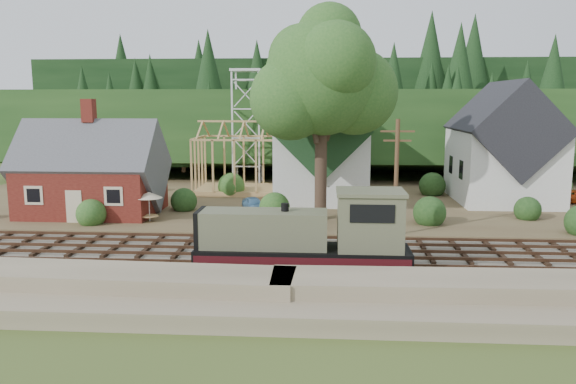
# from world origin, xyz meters

# --- Properties ---
(ground) EXTENTS (140.00, 140.00, 0.00)m
(ground) POSITION_xyz_m (0.00, 0.00, 0.00)
(ground) COLOR #384C1E
(ground) RESTS_ON ground
(embankment) EXTENTS (64.00, 5.00, 1.60)m
(embankment) POSITION_xyz_m (0.00, -8.50, 0.00)
(embankment) COLOR #7F7259
(embankment) RESTS_ON ground
(railroad_bed) EXTENTS (64.00, 11.00, 0.16)m
(railroad_bed) POSITION_xyz_m (0.00, 0.00, 0.08)
(railroad_bed) COLOR #726B5B
(railroad_bed) RESTS_ON ground
(village_flat) EXTENTS (64.00, 26.00, 0.30)m
(village_flat) POSITION_xyz_m (0.00, 18.00, 0.15)
(village_flat) COLOR brown
(village_flat) RESTS_ON ground
(hillside) EXTENTS (70.00, 28.96, 12.74)m
(hillside) POSITION_xyz_m (0.00, 42.00, 0.00)
(hillside) COLOR #1E3F19
(hillside) RESTS_ON ground
(ridge) EXTENTS (80.00, 20.00, 12.00)m
(ridge) POSITION_xyz_m (0.00, 58.00, 0.00)
(ridge) COLOR black
(ridge) RESTS_ON ground
(depot) EXTENTS (10.80, 7.41, 9.00)m
(depot) POSITION_xyz_m (-16.00, 11.00, 3.21)
(depot) COLOR #521612
(depot) RESTS_ON village_flat
(church) EXTENTS (8.40, 15.17, 13.00)m
(church) POSITION_xyz_m (2.00, 19.68, 5.18)
(church) COLOR silver
(church) RESTS_ON village_flat
(farmhouse) EXTENTS (8.40, 10.80, 10.60)m
(farmhouse) POSITION_xyz_m (18.00, 19.00, 4.87)
(farmhouse) COLOR silver
(farmhouse) RESTS_ON village_flat
(timber_frame) EXTENTS (8.20, 6.20, 6.99)m
(timber_frame) POSITION_xyz_m (-6.00, 22.00, 3.27)
(timber_frame) COLOR tan
(timber_frame) RESTS_ON village_flat
(lattice_tower) EXTENTS (3.20, 3.20, 12.12)m
(lattice_tower) POSITION_xyz_m (-6.00, 28.00, 10.03)
(lattice_tower) COLOR silver
(lattice_tower) RESTS_ON village_flat
(big_tree) EXTENTS (10.90, 8.40, 14.70)m
(big_tree) POSITION_xyz_m (2.17, 10.08, 10.22)
(big_tree) COLOR #38281E
(big_tree) RESTS_ON village_flat
(telegraph_pole_near) EXTENTS (2.20, 0.28, 8.00)m
(telegraph_pole_near) POSITION_xyz_m (7.00, 5.20, 4.25)
(telegraph_pole_near) COLOR #4C331E
(telegraph_pole_near) RESTS_ON ground
(locomotive) EXTENTS (11.07, 2.77, 4.45)m
(locomotive) POSITION_xyz_m (1.61, -3.00, 2.00)
(locomotive) COLOR black
(locomotive) RESTS_ON railroad_bed
(car_blue) EXTENTS (2.52, 3.66, 1.16)m
(car_blue) POSITION_xyz_m (-3.42, 12.55, 0.88)
(car_blue) COLOR #5284B1
(car_blue) RESTS_ON village_flat
(car_green) EXTENTS (3.32, 1.42, 1.06)m
(car_green) POSITION_xyz_m (-18.96, 13.22, 0.83)
(car_green) COLOR #8BA874
(car_green) RESTS_ON village_flat
(patio_set) EXTENTS (1.99, 1.99, 2.22)m
(patio_set) POSITION_xyz_m (-10.65, 8.31, 2.19)
(patio_set) COLOR silver
(patio_set) RESTS_ON village_flat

